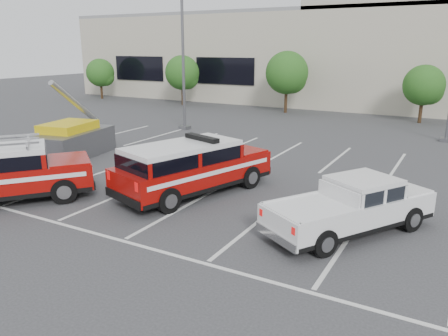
% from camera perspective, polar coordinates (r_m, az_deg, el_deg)
% --- Properties ---
extents(ground, '(120.00, 120.00, 0.00)m').
position_cam_1_polar(ground, '(14.54, -5.61, -5.30)').
color(ground, '#343436').
rests_on(ground, ground).
extents(stall_markings, '(23.00, 15.00, 0.01)m').
position_cam_1_polar(stall_markings, '(18.21, 2.46, -0.88)').
color(stall_markings, silver).
rests_on(stall_markings, ground).
extents(convention_building, '(60.00, 16.99, 13.20)m').
position_cam_1_polar(convention_building, '(43.65, 19.75, 14.14)').
color(convention_building, '#B6AE9A').
rests_on(convention_building, ground).
extents(tree_far_left, '(2.77, 2.77, 3.99)m').
position_cam_1_polar(tree_far_left, '(46.67, -15.73, 11.77)').
color(tree_far_left, '#3F2B19').
rests_on(tree_far_left, ground).
extents(tree_left, '(3.07, 3.07, 4.42)m').
position_cam_1_polar(tree_left, '(40.28, -5.34, 12.14)').
color(tree_left, '#3F2B19').
rests_on(tree_left, ground).
extents(tree_mid_left, '(3.37, 3.37, 4.85)m').
position_cam_1_polar(tree_mid_left, '(35.58, 8.37, 12.02)').
color(tree_mid_left, '#3F2B19').
rests_on(tree_mid_left, ground).
extents(tree_mid_right, '(2.77, 2.77, 3.99)m').
position_cam_1_polar(tree_mid_right, '(33.37, 24.78, 9.62)').
color(tree_mid_right, '#3F2B19').
rests_on(tree_mid_right, ground).
extents(light_pole_left, '(0.90, 0.60, 10.24)m').
position_cam_1_polar(light_pole_left, '(28.01, -5.40, 15.58)').
color(light_pole_left, '#59595E').
rests_on(light_pole_left, ground).
extents(fire_chief_suv, '(3.84, 6.25, 2.07)m').
position_cam_1_polar(fire_chief_suv, '(15.73, -4.22, -0.39)').
color(fire_chief_suv, '#8B0A06').
rests_on(fire_chief_suv, ground).
extents(white_pickup, '(4.19, 5.28, 1.57)m').
position_cam_1_polar(white_pickup, '(13.03, 16.23, -5.46)').
color(white_pickup, silver).
rests_on(white_pickup, ground).
extents(ladder_suv, '(5.10, 5.63, 2.16)m').
position_cam_1_polar(ladder_suv, '(16.70, -26.89, -1.07)').
color(ladder_suv, '#8B0A06').
rests_on(ladder_suv, ground).
extents(utility_rig, '(3.82, 4.77, 3.72)m').
position_cam_1_polar(utility_rig, '(22.49, -19.92, 3.31)').
color(utility_rig, '#59595E').
rests_on(utility_rig, ground).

